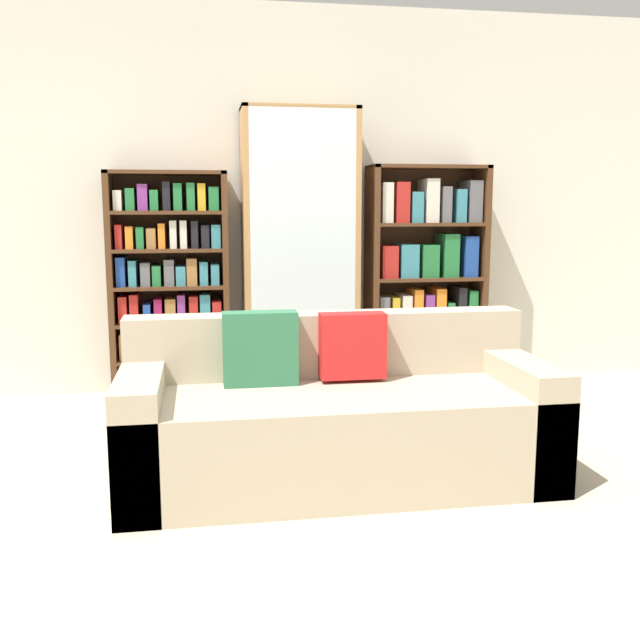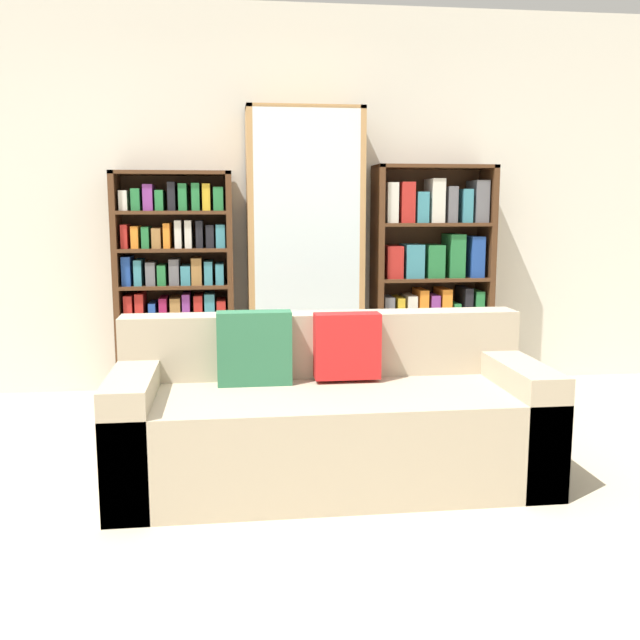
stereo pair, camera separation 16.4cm
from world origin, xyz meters
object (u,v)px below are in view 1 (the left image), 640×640
(couch, at_px, (335,419))
(wine_bottle, at_px, (402,400))
(display_cabinet, at_px, (300,255))
(bookshelf_right, at_px, (425,282))
(bookshelf_left, at_px, (170,290))

(couch, bearing_deg, wine_bottle, 55.31)
(wine_bottle, bearing_deg, display_cabinet, 121.57)
(couch, distance_m, bookshelf_right, 2.00)
(bookshelf_right, distance_m, wine_bottle, 1.13)
(couch, relative_size, display_cabinet, 1.03)
(couch, xyz_separation_m, bookshelf_left, (-0.84, 1.67, 0.45))
(display_cabinet, height_order, bookshelf_right, display_cabinet)
(display_cabinet, relative_size, bookshelf_right, 1.23)
(bookshelf_left, bearing_deg, wine_bottle, -31.11)
(bookshelf_left, height_order, display_cabinet, display_cabinet)
(couch, distance_m, bookshelf_left, 1.93)
(bookshelf_left, height_order, wine_bottle, bookshelf_left)
(couch, relative_size, bookshelf_right, 1.27)
(bookshelf_left, distance_m, display_cabinet, 0.93)
(bookshelf_left, relative_size, bookshelf_right, 0.97)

